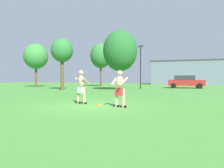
% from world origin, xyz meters
% --- Properties ---
extents(ground_plane, '(80.00, 80.00, 0.00)m').
position_xyz_m(ground_plane, '(0.00, 0.00, 0.00)').
color(ground_plane, '#428433').
extents(player_near, '(0.70, 0.62, 1.62)m').
position_xyz_m(player_near, '(1.39, -0.13, 0.85)').
color(player_near, black).
rests_on(player_near, ground_plane).
extents(player_in_gray, '(0.66, 0.65, 1.66)m').
position_xyz_m(player_in_gray, '(-0.79, 0.40, 0.87)').
color(player_in_gray, black).
rests_on(player_in_gray, ground_plane).
extents(frisbee, '(0.28, 0.28, 0.03)m').
position_xyz_m(frisbee, '(0.27, 0.16, 0.01)').
color(frisbee, orange).
rests_on(frisbee, ground_plane).
extents(car_red_near_post, '(4.43, 2.31, 1.58)m').
position_xyz_m(car_red_near_post, '(3.82, 19.12, 0.82)').
color(car_red_near_post, maroon).
rests_on(car_red_near_post, ground_plane).
extents(lamp_post, '(0.60, 0.24, 5.02)m').
position_xyz_m(lamp_post, '(-1.05, 15.42, 3.13)').
color(lamp_post, black).
rests_on(lamp_post, ground_plane).
extents(outbuilding_behind_lot, '(12.67, 4.84, 4.51)m').
position_xyz_m(outbuilding_behind_lot, '(3.62, 33.50, 2.26)').
color(outbuilding_behind_lot, slate).
rests_on(outbuilding_behind_lot, ground_plane).
extents(tree_left_field, '(3.56, 3.56, 6.24)m').
position_xyz_m(tree_left_field, '(-2.55, 12.30, 4.10)').
color(tree_left_field, brown).
rests_on(tree_left_field, ground_plane).
extents(tree_right_field, '(3.14, 3.14, 6.43)m').
position_xyz_m(tree_right_field, '(-8.21, 20.54, 4.55)').
color(tree_right_field, brown).
rests_on(tree_right_field, ground_plane).
extents(tree_behind_players, '(2.33, 2.33, 5.48)m').
position_xyz_m(tree_behind_players, '(-8.52, 10.66, 4.14)').
color(tree_behind_players, brown).
rests_on(tree_behind_players, ground_plane).
extents(tree_near_building, '(3.29, 3.29, 5.98)m').
position_xyz_m(tree_near_building, '(-15.64, 15.21, 4.22)').
color(tree_near_building, brown).
rests_on(tree_near_building, ground_plane).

